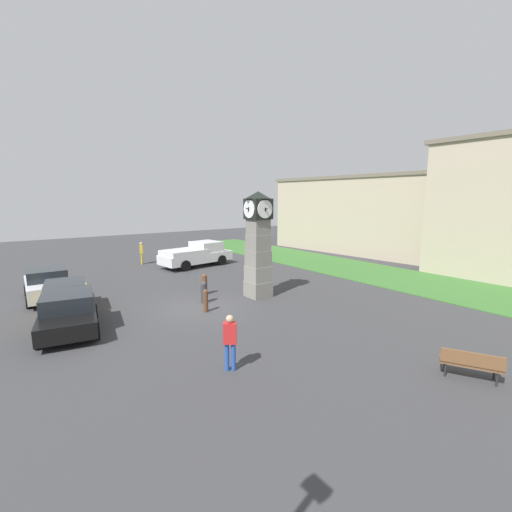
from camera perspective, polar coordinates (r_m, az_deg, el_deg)
The scene contains 14 objects.
ground_plane at distance 17.03m, azimuth -9.45°, elevation -8.44°, with size 73.83×73.83×0.00m, color #38383A.
clock_tower at distance 18.05m, azimuth 0.36°, elevation 1.85°, with size 1.54×1.51×5.59m.
bollard_near_tower at distance 19.07m, azimuth -8.59°, elevation -4.63°, with size 0.31×0.31×1.16m.
bollard_mid_row at distance 17.57m, azimuth -8.68°, elevation -5.96°, with size 0.31×0.31×1.10m.
bollard_far_row at distance 16.20m, azimuth -8.38°, elevation -7.34°, with size 0.23×0.23×1.07m.
car_navy_sedan at distance 21.13m, azimuth -31.43°, elevation -3.95°, with size 4.16×2.14×1.58m.
car_near_tower at distance 18.16m, azimuth -29.11°, elevation -6.02°, with size 4.11×2.37×1.41m.
car_by_building at distance 15.59m, azimuth -28.82°, elevation -8.26°, with size 4.21×2.63×1.53m.
pickup_truck at distance 27.07m, azimuth -9.89°, elevation 0.29°, with size 2.93×5.82×1.85m.
bench at distance 12.12m, azimuth 32.20°, elevation -14.80°, with size 1.66×1.23×0.90m.
pedestrian_near_bench at distance 10.70m, azimuth -4.35°, elevation -13.59°, with size 0.43×0.47×1.77m.
pedestrian_crossing_lot at distance 28.92m, azimuth -18.55°, elevation 0.71°, with size 0.46×0.37×1.78m.
warehouse_blue_far at distance 35.33m, azimuth 19.19°, elevation 6.51°, with size 20.59×9.13×7.33m.
grass_verge_far at distance 26.09m, azimuth 17.64°, elevation -2.41°, with size 44.30×6.18×0.04m, color #386B2D.
Camera 1 is at (14.52, -7.20, 5.22)m, focal length 24.00 mm.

